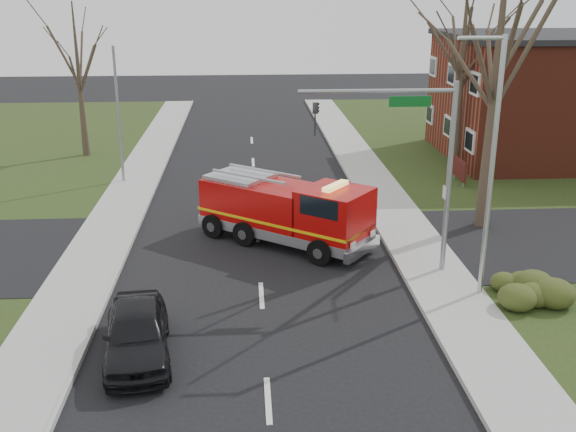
{
  "coord_description": "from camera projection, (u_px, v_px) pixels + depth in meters",
  "views": [
    {
      "loc": [
        -0.43,
        -20.29,
        9.68
      ],
      "look_at": [
        1.03,
        2.28,
        2.0
      ],
      "focal_mm": 42.0,
      "sensor_mm": 36.0,
      "label": 1
    }
  ],
  "objects": [
    {
      "name": "sidewalk_right",
      "position": [
        445.0,
        288.0,
        22.67
      ],
      "size": [
        2.4,
        80.0,
        0.15
      ],
      "primitive_type": "cube",
      "color": "#9E9F99",
      "rests_on": "ground"
    },
    {
      "name": "bare_tree_left",
      "position": [
        78.0,
        63.0,
        38.81
      ],
      "size": [
        4.5,
        4.5,
        9.0
      ],
      "color": "#3C2F23",
      "rests_on": "ground"
    },
    {
      "name": "ground",
      "position": [
        261.0,
        296.0,
        22.32
      ],
      "size": [
        120.0,
        120.0,
        0.0
      ],
      "primitive_type": "plane",
      "color": "black",
      "rests_on": "ground"
    },
    {
      "name": "health_center_sign",
      "position": [
        459.0,
        169.0,
        34.49
      ],
      "size": [
        0.12,
        2.0,
        1.4
      ],
      "color": "#471310",
      "rests_on": "ground"
    },
    {
      "name": "hedge_corner",
      "position": [
        540.0,
        285.0,
        21.73
      ],
      "size": [
        2.8,
        2.0,
        0.9
      ],
      "primitive_type": "ellipsoid",
      "color": "#343D16",
      "rests_on": "lawn_right"
    },
    {
      "name": "bare_tree_far",
      "position": [
        463.0,
        52.0,
        35.07
      ],
      "size": [
        5.25,
        5.25,
        10.5
      ],
      "color": "#3C2F23",
      "rests_on": "ground"
    },
    {
      "name": "bare_tree_near",
      "position": [
        499.0,
        49.0,
        26.18
      ],
      "size": [
        6.0,
        6.0,
        12.0
      ],
      "color": "#3C2F23",
      "rests_on": "ground"
    },
    {
      "name": "utility_pole_far",
      "position": [
        119.0,
        117.0,
        34.0
      ],
      "size": [
        0.14,
        0.14,
        7.0
      ],
      "primitive_type": "cylinder",
      "color": "gray",
      "rests_on": "ground"
    },
    {
      "name": "traffic_signal_mast",
      "position": [
        414.0,
        144.0,
        22.54
      ],
      "size": [
        5.29,
        0.18,
        6.8
      ],
      "color": "gray",
      "rests_on": "ground"
    },
    {
      "name": "parked_car_maroon",
      "position": [
        137.0,
        333.0,
        18.4
      ],
      "size": [
        2.31,
        4.54,
        1.48
      ],
      "primitive_type": "imported",
      "rotation": [
        0.0,
        0.0,
        0.13
      ],
      "color": "black",
      "rests_on": "ground"
    },
    {
      "name": "fire_engine",
      "position": [
        287.0,
        213.0,
        26.53
      ],
      "size": [
        6.95,
        6.16,
        2.81
      ],
      "rotation": [
        0.0,
        0.0,
        0.91
      ],
      "color": "#A90807",
      "rests_on": "ground"
    },
    {
      "name": "sidewalk_left",
      "position": [
        71.0,
        299.0,
        21.91
      ],
      "size": [
        2.4,
        80.0,
        0.15
      ],
      "primitive_type": "cube",
      "color": "#9E9F99",
      "rests_on": "ground"
    },
    {
      "name": "streetlight_pole",
      "position": [
        491.0,
        163.0,
        20.82
      ],
      "size": [
        1.48,
        0.16,
        8.4
      ],
      "color": "#B7BABF",
      "rests_on": "ground"
    }
  ]
}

